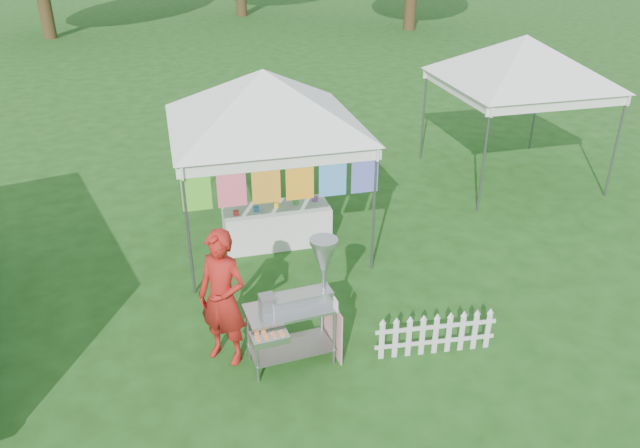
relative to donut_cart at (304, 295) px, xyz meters
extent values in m
plane|color=#1C4413|center=(0.15, -0.15, -1.00)|extent=(120.00, 120.00, 0.00)
cylinder|color=#59595E|center=(-1.27, 1.93, 0.05)|extent=(0.04, 0.04, 2.10)
cylinder|color=#59595E|center=(1.57, 1.93, 0.05)|extent=(0.04, 0.04, 2.10)
cylinder|color=#59595E|center=(-1.27, 4.77, 0.05)|extent=(0.04, 0.04, 2.10)
cylinder|color=#59595E|center=(1.57, 4.77, 0.05)|extent=(0.04, 0.04, 2.10)
cube|color=white|center=(0.15, 1.93, 1.00)|extent=(3.00, 0.03, 0.22)
cube|color=white|center=(0.15, 4.77, 1.00)|extent=(3.00, 0.03, 0.22)
pyramid|color=white|center=(0.15, 3.35, 2.00)|extent=(4.24, 4.24, 0.90)
cylinder|color=#59595E|center=(0.15, 1.93, 1.08)|extent=(3.00, 0.03, 0.03)
cube|color=#178F1C|center=(-1.10, 1.93, 0.73)|extent=(0.42, 0.01, 0.70)
cube|color=#DC1BAE|center=(-0.60, 1.93, 0.73)|extent=(0.42, 0.01, 0.70)
cube|color=red|center=(-0.10, 1.93, 0.73)|extent=(0.42, 0.01, 0.70)
cube|color=orange|center=(0.40, 1.93, 0.73)|extent=(0.42, 0.01, 0.70)
cube|color=blue|center=(0.90, 1.93, 0.73)|extent=(0.42, 0.01, 0.70)
cube|color=purple|center=(1.40, 1.93, 0.73)|extent=(0.42, 0.01, 0.70)
cylinder|color=#59595E|center=(4.23, 3.43, 0.05)|extent=(0.04, 0.04, 2.10)
cylinder|color=#59595E|center=(7.07, 3.43, 0.05)|extent=(0.04, 0.04, 2.10)
cylinder|color=#59595E|center=(4.23, 6.27, 0.05)|extent=(0.04, 0.04, 2.10)
cylinder|color=#59595E|center=(7.07, 6.27, 0.05)|extent=(0.04, 0.04, 2.10)
cube|color=white|center=(5.65, 3.43, 1.00)|extent=(3.00, 0.03, 0.22)
cube|color=white|center=(5.65, 6.27, 1.00)|extent=(3.00, 0.03, 0.22)
pyramid|color=white|center=(5.65, 4.85, 2.00)|extent=(4.24, 4.24, 0.90)
cylinder|color=#59595E|center=(5.65, 3.43, 1.08)|extent=(3.00, 0.03, 0.03)
cylinder|color=gray|center=(-0.66, -0.28, -0.59)|extent=(0.04, 0.04, 0.83)
cylinder|color=gray|center=(0.34, -0.19, -0.59)|extent=(0.04, 0.04, 0.83)
cylinder|color=gray|center=(-0.70, 0.17, -0.59)|extent=(0.04, 0.04, 0.83)
cylinder|color=gray|center=(0.30, 0.26, -0.59)|extent=(0.04, 0.04, 0.83)
cube|color=gray|center=(-0.18, -0.01, -0.77)|extent=(1.09, 0.62, 0.01)
cube|color=#B7B7BC|center=(-0.18, -0.01, -0.17)|extent=(1.15, 0.65, 0.04)
cube|color=#B7B7BC|center=(-0.02, 0.05, -0.09)|extent=(0.80, 0.30, 0.14)
cube|color=gray|center=(-0.46, 0.01, -0.05)|extent=(0.20, 0.22, 0.20)
cylinder|color=gray|center=(0.27, 0.08, 0.24)|extent=(0.05, 0.05, 0.83)
cone|color=#B7B7BC|center=(0.27, 0.08, 0.47)|extent=(0.36, 0.36, 0.37)
cylinder|color=#B7B7BC|center=(0.27, 0.08, 0.67)|extent=(0.38, 0.38, 0.06)
cube|color=#B7B7BC|center=(-0.51, -0.39, -0.26)|extent=(0.46, 0.31, 0.09)
cube|color=#CB898B|center=(0.38, 0.04, -0.59)|extent=(0.08, 0.69, 0.74)
cube|color=white|center=(0.35, -0.22, -0.06)|extent=(0.03, 0.13, 0.17)
imported|color=#9E1813|center=(-0.97, 0.29, -0.08)|extent=(0.80, 0.77, 1.85)
cube|color=silver|center=(0.96, -0.24, -0.72)|extent=(0.07, 0.03, 0.56)
cube|color=silver|center=(1.14, -0.26, -0.72)|extent=(0.07, 0.03, 0.56)
cube|color=silver|center=(1.32, -0.28, -0.72)|extent=(0.07, 0.03, 0.56)
cube|color=silver|center=(1.50, -0.29, -0.72)|extent=(0.07, 0.03, 0.56)
cube|color=silver|center=(1.68, -0.31, -0.72)|extent=(0.07, 0.03, 0.56)
cube|color=silver|center=(1.86, -0.33, -0.72)|extent=(0.07, 0.03, 0.56)
cube|color=silver|center=(2.04, -0.34, -0.72)|extent=(0.07, 0.03, 0.56)
cube|color=silver|center=(2.22, -0.36, -0.72)|extent=(0.07, 0.03, 0.56)
cube|color=silver|center=(2.40, -0.38, -0.72)|extent=(0.07, 0.03, 0.56)
cube|color=silver|center=(1.68, -0.31, -0.82)|extent=(1.62, 0.17, 0.05)
cube|color=silver|center=(1.68, -0.31, -0.58)|extent=(1.62, 0.17, 0.05)
cube|color=white|center=(0.25, 3.17, -0.66)|extent=(1.80, 0.70, 0.68)
camera|label=1|loc=(-1.41, -6.27, 4.30)|focal=35.00mm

